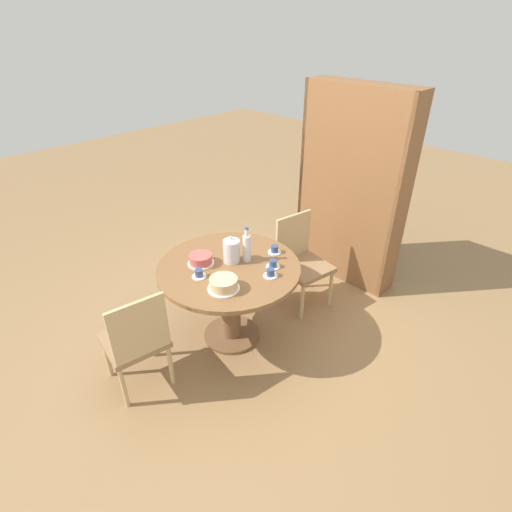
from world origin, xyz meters
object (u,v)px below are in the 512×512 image
(cup_b, at_px, (273,264))
(cake_second, at_px, (201,259))
(cup_c, at_px, (199,274))
(bookshelf, at_px, (350,197))
(chair_a, at_px, (301,260))
(water_bottle, at_px, (247,247))
(cake_main, at_px, (224,284))
(chair_b, at_px, (136,340))
(cup_a, at_px, (270,273))
(cup_d, at_px, (275,250))
(coffee_pot, at_px, (232,250))

(cup_b, bearing_deg, cake_second, -140.93)
(cup_c, bearing_deg, bookshelf, 84.87)
(chair_a, xyz_separation_m, water_bottle, (-0.04, -0.68, 0.40))
(cake_main, distance_m, cake_second, 0.40)
(chair_a, height_order, cup_b, chair_a)
(chair_b, height_order, cup_a, chair_b)
(cake_second, bearing_deg, cake_main, -14.90)
(cup_c, distance_m, cup_d, 0.69)
(cup_b, distance_m, cup_c, 0.58)
(cake_main, bearing_deg, cup_c, -174.20)
(chair_b, distance_m, coffee_pot, 0.98)
(bookshelf, bearing_deg, water_bottle, 87.20)
(water_bottle, relative_size, cup_c, 2.72)
(bookshelf, height_order, cup_b, bookshelf)
(chair_a, relative_size, cake_main, 3.70)
(chair_a, bearing_deg, water_bottle, -173.22)
(cup_a, bearing_deg, bookshelf, 98.97)
(chair_b, bearing_deg, coffee_pot, -172.85)
(cake_second, height_order, cup_a, cake_second)
(cake_second, relative_size, cup_d, 1.91)
(cake_main, relative_size, cake_second, 1.11)
(water_bottle, distance_m, cup_b, 0.25)
(chair_a, xyz_separation_m, bookshelf, (0.03, 0.69, 0.44))
(cup_a, distance_m, cup_c, 0.54)
(cake_main, distance_m, cup_b, 0.47)
(water_bottle, height_order, cup_d, water_bottle)
(coffee_pot, distance_m, cup_a, 0.38)
(bookshelf, distance_m, coffee_pot, 1.47)
(cup_b, height_order, cup_d, same)
(cake_main, height_order, cup_c, cake_main)
(bookshelf, distance_m, cake_second, 1.69)
(coffee_pot, xyz_separation_m, cup_b, (0.30, 0.16, -0.08))
(chair_a, height_order, bookshelf, bookshelf)
(cup_c, bearing_deg, chair_b, -93.13)
(chair_a, bearing_deg, cup_c, -176.74)
(water_bottle, bearing_deg, cake_second, -128.35)
(bookshelf, xyz_separation_m, coffee_pot, (-0.15, -1.46, -0.06))
(chair_b, relative_size, cup_c, 7.91)
(water_bottle, distance_m, cup_c, 0.44)
(cake_main, height_order, cup_a, cake_main)
(water_bottle, xyz_separation_m, cake_main, (0.16, -0.39, -0.08))
(chair_b, xyz_separation_m, cup_a, (0.41, 0.96, 0.30))
(chair_a, distance_m, coffee_pot, 0.86)
(chair_a, height_order, cake_second, chair_a)
(chair_b, distance_m, water_bottle, 1.08)
(cake_second, bearing_deg, cup_b, 39.07)
(cake_second, bearing_deg, chair_b, -81.50)
(bookshelf, bearing_deg, cup_c, 84.87)
(cake_main, distance_m, cup_c, 0.25)
(cake_main, xyz_separation_m, cup_c, (-0.25, -0.03, -0.02))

